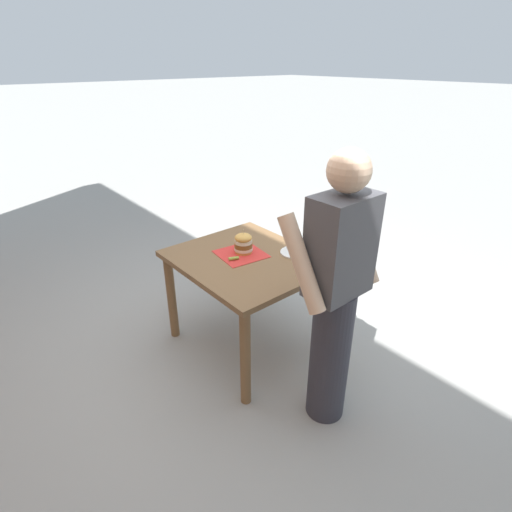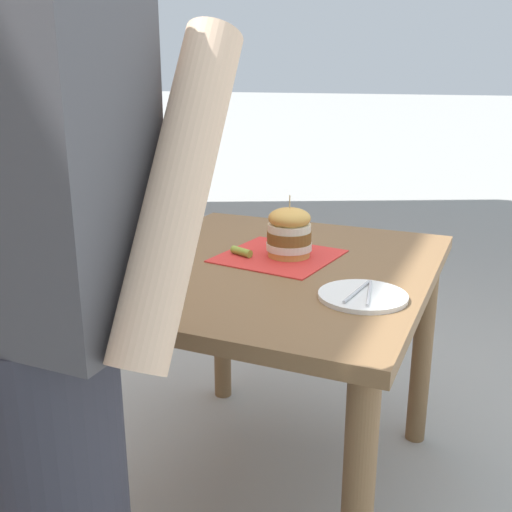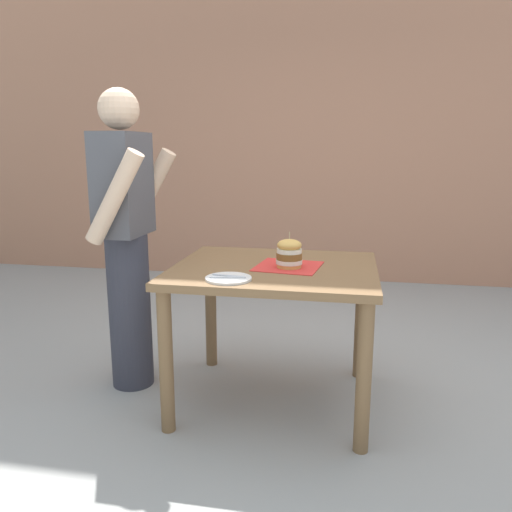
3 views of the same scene
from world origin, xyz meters
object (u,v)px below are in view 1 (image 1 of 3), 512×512
object	(u,v)px
sandwich	(243,243)
pickle_spear	(234,258)
patio_table	(247,272)
side_plate_with_forks	(295,252)
diner_across_table	(335,294)

from	to	relation	value
sandwich	pickle_spear	world-z (taller)	sandwich
patio_table	sandwich	world-z (taller)	sandwich
sandwich	pickle_spear	bearing A→B (deg)	22.13
pickle_spear	side_plate_with_forks	size ratio (longest dim) A/B	0.33
side_plate_with_forks	diner_across_table	world-z (taller)	diner_across_table
diner_across_table	sandwich	bearing A→B (deg)	-95.13
patio_table	side_plate_with_forks	world-z (taller)	side_plate_with_forks
pickle_spear	side_plate_with_forks	distance (m)	0.46
sandwich	diner_across_table	xyz separation A→B (m)	(0.08, 0.93, 0.04)
patio_table	pickle_spear	bearing A→B (deg)	-14.12
sandwich	pickle_spear	size ratio (longest dim) A/B	2.52
side_plate_with_forks	diner_across_table	distance (m)	0.78
patio_table	pickle_spear	size ratio (longest dim) A/B	14.38
pickle_spear	side_plate_with_forks	xyz separation A→B (m)	(-0.42, 0.20, -0.01)
pickle_spear	sandwich	bearing A→B (deg)	-157.87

